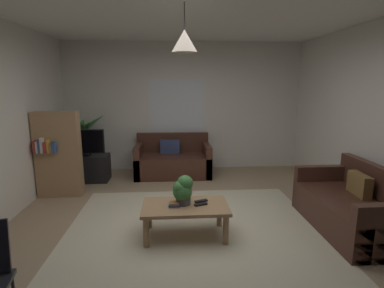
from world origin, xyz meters
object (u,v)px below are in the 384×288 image
Objects in this scene: bookshelf_corner at (58,154)px; tv at (83,142)px; couch_under_window at (173,162)px; book_on_table_1 at (174,203)px; remote_on_table_1 at (201,201)px; potted_plant_on_table at (183,189)px; book_on_table_0 at (174,205)px; remote_on_table_0 at (201,204)px; coffee_table at (185,210)px; couch_right_side at (352,209)px; pendant_lamp at (184,41)px; tv_stand at (85,168)px; potted_palm_corner at (86,144)px.

tv is at bearing 76.08° from bookshelf_corner.
couch_under_window is 13.09× the size of book_on_table_1.
remote_on_table_1 is 0.29m from potted_plant_on_table.
tv is (-1.68, 2.27, 0.34)m from book_on_table_0.
book_on_table_0 is at bearing -105.82° from remote_on_table_0.
remote_on_table_1 is (0.33, 0.12, -0.03)m from book_on_table_1.
coffee_table is 1.30× the size of tv.
pendant_lamp reaches higher than couch_right_side.
couch_under_window reaches higher than remote_on_table_0.
couch_right_side reaches higher than remote_on_table_0.
book_on_table_1 is 0.32× the size of potted_plant_on_table.
tv_stand reaches higher than book_on_table_1.
remote_on_table_0 is 0.20× the size of tv.
tv_stand is (-3.94, 2.22, -0.03)m from couch_right_side.
book_on_table_1 is 0.71× the size of remote_on_table_0.
couch_right_side is at bearing 0.82° from pendant_lamp.
book_on_table_0 is at bearing -57.65° from potted_palm_corner.
book_on_table_1 is 0.32m from remote_on_table_0.
pendant_lamp is at bearing 14.08° from book_on_table_0.
potted_plant_on_table is 2.87m from tv_stand.
book_on_table_0 reaches higher than coffee_table.
pendant_lamp is at bearing -87.18° from remote_on_table_1.
potted_palm_corner reaches higher than book_on_table_0.
couch_right_side is at bearing 1.63° from book_on_table_0.
book_on_table_0 is 0.79× the size of remote_on_table_0.
potted_plant_on_table is at bearing 32.18° from book_on_table_1.
potted_plant_on_table reaches higher than coffee_table.
pendant_lamp is (0.13, 0.03, 1.85)m from book_on_table_1.
bookshelf_corner reaches higher than tv.
book_on_table_0 is at bearing -157.84° from book_on_table_1.
potted_plant_on_table is at bearing -97.30° from remote_on_table_1.
book_on_table_0 is at bearing -53.66° from tv_stand.
potted_plant_on_table is (-0.23, -0.05, 0.18)m from remote_on_table_1.
tv_stand is (-2.02, 2.17, -0.16)m from remote_on_table_1.
couch_right_side is at bearing 0.82° from coffee_table.
bookshelf_corner is (-1.87, 1.52, 0.27)m from book_on_table_1.
couch_under_window reaches higher than book_on_table_0.
potted_palm_corner is (-1.79, 0.26, 0.34)m from couch_under_window.
remote_on_table_1 is 0.20× the size of tv.
couch_under_window is 2.47m from remote_on_table_1.
book_on_table_0 is 0.10× the size of potted_palm_corner.
book_on_table_0 is 3.35m from potted_palm_corner.
potted_palm_corner is at bearing -124.29° from couch_right_side.
couch_under_window is 9.35× the size of remote_on_table_1.
couch_right_side is 12.21× the size of book_on_table_0.
tv_stand is 0.71× the size of potted_palm_corner.
pendant_lamp is at bearing -36.52° from bookshelf_corner.
potted_plant_on_table is 2.84m from tv.
couch_under_window is 1.88× the size of tv.
coffee_table is at bearing -48.90° from potted_plant_on_table.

